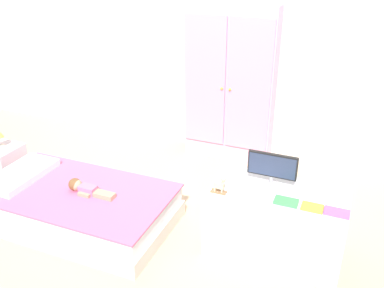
# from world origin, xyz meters

# --- Properties ---
(ground_plane) EXTENTS (10.00, 10.00, 0.02)m
(ground_plane) POSITION_xyz_m (0.00, 0.00, -0.01)
(ground_plane) COLOR tan
(back_wall) EXTENTS (6.40, 0.05, 2.70)m
(back_wall) POSITION_xyz_m (0.00, 1.57, 1.35)
(back_wall) COLOR silver
(back_wall) RESTS_ON ground_plane
(bed) EXTENTS (1.45, 0.82, 0.28)m
(bed) POSITION_xyz_m (-0.47, -0.10, 0.14)
(bed) COLOR beige
(bed) RESTS_ON ground_plane
(pillow) EXTENTS (0.31, 0.58, 0.06)m
(pillow) POSITION_xyz_m (-1.00, -0.10, 0.31)
(pillow) COLOR silver
(pillow) RESTS_ON bed
(doll) EXTENTS (0.39, 0.13, 0.10)m
(doll) POSITION_xyz_m (-0.41, -0.10, 0.32)
(doll) COLOR #D6668E
(doll) RESTS_ON bed
(nightstand) EXTENTS (0.31, 0.31, 0.36)m
(nightstand) POSITION_xyz_m (-1.45, 0.13, 0.18)
(nightstand) COLOR silver
(nightstand) RESTS_ON ground_plane
(wardrobe) EXTENTS (0.86, 0.25, 1.51)m
(wardrobe) POSITION_xyz_m (0.25, 1.42, 0.76)
(wardrobe) COLOR #E599BC
(wardrobe) RESTS_ON ground_plane
(tv_stand) EXTENTS (0.91, 0.49, 0.49)m
(tv_stand) POSITION_xyz_m (1.01, 0.13, 0.24)
(tv_stand) COLOR silver
(tv_stand) RESTS_ON ground_plane
(tv_monitor) EXTENTS (0.34, 0.10, 0.23)m
(tv_monitor) POSITION_xyz_m (0.94, 0.21, 0.62)
(tv_monitor) COLOR #99999E
(tv_monitor) RESTS_ON tv_stand
(rocking_horse_toy) EXTENTS (0.11, 0.04, 0.13)m
(rocking_horse_toy) POSITION_xyz_m (0.65, -0.03, 0.55)
(rocking_horse_toy) COLOR #8E6642
(rocking_horse_toy) RESTS_ON tv_stand
(book_green) EXTENTS (0.15, 0.10, 0.02)m
(book_green) POSITION_xyz_m (1.08, 0.02, 0.50)
(book_green) COLOR #429E51
(book_green) RESTS_ON tv_stand
(book_orange) EXTENTS (0.13, 0.10, 0.01)m
(book_orange) POSITION_xyz_m (1.24, 0.02, 0.49)
(book_orange) COLOR orange
(book_orange) RESTS_ON tv_stand
(book_purple) EXTENTS (0.15, 0.09, 0.02)m
(book_purple) POSITION_xyz_m (1.39, 0.02, 0.49)
(book_purple) COLOR #8E51B2
(book_purple) RESTS_ON tv_stand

